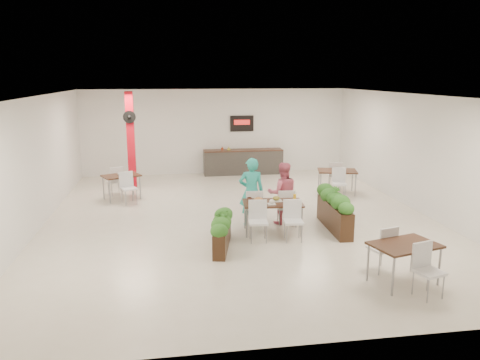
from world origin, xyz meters
name	(u,v)px	position (x,y,z in m)	size (l,w,h in m)	color
ground	(240,219)	(0.00, 0.00, 0.00)	(12.00, 12.00, 0.00)	beige
room_shell	(240,143)	(0.00, 0.00, 2.01)	(10.10, 12.10, 3.22)	white
red_column	(131,140)	(-3.00, 3.79, 1.64)	(0.40, 0.41, 3.20)	red
service_counter	(243,161)	(1.00, 5.65, 0.49)	(3.00, 0.64, 2.20)	#32302D
main_table	(272,207)	(0.59, -1.21, 0.64)	(1.47, 1.73, 0.92)	#301D10
diner_man	(251,192)	(0.20, -0.56, 0.86)	(0.63, 0.41, 1.72)	teal
diner_woman	(283,193)	(1.00, -0.56, 0.79)	(0.77, 0.60, 1.58)	#E56580
planter_left	(222,227)	(-0.71, -2.05, 0.48)	(0.67, 1.66, 0.87)	black
planter_right	(335,209)	(2.15, -1.20, 0.51)	(0.47, 2.04, 1.07)	black
side_table_a	(121,179)	(-3.25, 2.53, 0.62)	(1.26, 1.65, 0.92)	#301D10
side_table_b	(337,174)	(3.48, 2.22, 0.63)	(1.35, 1.67, 0.92)	#301D10
side_table_c	(404,251)	(2.32, -4.32, 0.62)	(1.34, 1.67, 0.92)	#301D10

